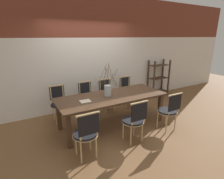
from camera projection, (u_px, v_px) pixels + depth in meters
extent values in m
plane|color=brown|center=(112.00, 124.00, 4.28)|extent=(16.00, 16.00, 0.00)
cube|color=white|center=(89.00, 74.00, 5.14)|extent=(12.00, 0.06, 2.04)
cube|color=brown|center=(87.00, 15.00, 4.67)|extent=(12.00, 0.06, 1.16)
cube|color=#4C3321|center=(112.00, 96.00, 4.07)|extent=(2.54, 1.02, 0.04)
cube|color=#4C3321|center=(69.00, 131.00, 3.30)|extent=(0.09, 0.09, 0.71)
cube|color=#4C3321|center=(160.00, 108.00, 4.39)|extent=(0.09, 0.09, 0.71)
cube|color=#4C3321|center=(59.00, 115.00, 3.97)|extent=(0.09, 0.09, 0.71)
cube|color=#4C3321|center=(140.00, 98.00, 5.06)|extent=(0.09, 0.09, 0.71)
cylinder|color=black|center=(85.00, 134.00, 3.03)|extent=(0.42, 0.42, 0.04)
cylinder|color=tan|center=(85.00, 135.00, 3.03)|extent=(0.45, 0.45, 0.01)
cylinder|color=tan|center=(76.00, 144.00, 3.15)|extent=(0.03, 0.03, 0.44)
cylinder|color=tan|center=(90.00, 139.00, 3.28)|extent=(0.03, 0.03, 0.44)
cylinder|color=tan|center=(81.00, 152.00, 2.92)|extent=(0.03, 0.03, 0.44)
cylinder|color=tan|center=(96.00, 147.00, 3.05)|extent=(0.03, 0.03, 0.44)
cylinder|color=tan|center=(80.00, 128.00, 2.74)|extent=(0.03, 0.03, 0.44)
cylinder|color=tan|center=(97.00, 124.00, 2.88)|extent=(0.03, 0.03, 0.44)
cube|color=black|center=(89.00, 125.00, 2.80)|extent=(0.36, 0.02, 0.35)
cube|color=tan|center=(88.00, 114.00, 2.75)|extent=(0.40, 0.03, 0.03)
cylinder|color=black|center=(133.00, 120.00, 3.50)|extent=(0.42, 0.42, 0.04)
cylinder|color=tan|center=(133.00, 121.00, 3.51)|extent=(0.45, 0.45, 0.01)
cylinder|color=tan|center=(123.00, 130.00, 3.62)|extent=(0.03, 0.03, 0.44)
cylinder|color=tan|center=(134.00, 126.00, 3.75)|extent=(0.03, 0.03, 0.44)
cylinder|color=tan|center=(131.00, 136.00, 3.39)|extent=(0.03, 0.03, 0.44)
cylinder|color=tan|center=(142.00, 132.00, 3.52)|extent=(0.03, 0.03, 0.44)
cylinder|color=tan|center=(133.00, 115.00, 3.21)|extent=(0.03, 0.03, 0.44)
cylinder|color=tan|center=(145.00, 111.00, 3.35)|extent=(0.03, 0.03, 0.44)
cube|color=black|center=(139.00, 112.00, 3.27)|extent=(0.36, 0.02, 0.35)
cube|color=tan|center=(140.00, 103.00, 3.22)|extent=(0.40, 0.03, 0.03)
cylinder|color=black|center=(167.00, 111.00, 3.95)|extent=(0.42, 0.42, 0.04)
cylinder|color=tan|center=(167.00, 112.00, 3.96)|extent=(0.45, 0.45, 0.01)
cylinder|color=tan|center=(158.00, 119.00, 4.07)|extent=(0.03, 0.03, 0.44)
cylinder|color=tan|center=(166.00, 117.00, 4.20)|extent=(0.03, 0.03, 0.44)
cylinder|color=tan|center=(166.00, 124.00, 3.84)|extent=(0.03, 0.03, 0.44)
cylinder|color=tan|center=(175.00, 121.00, 3.97)|extent=(0.03, 0.03, 0.44)
cylinder|color=tan|center=(170.00, 105.00, 3.67)|extent=(0.03, 0.03, 0.44)
cylinder|color=tan|center=(179.00, 102.00, 3.80)|extent=(0.03, 0.03, 0.44)
cube|color=black|center=(175.00, 103.00, 3.72)|extent=(0.36, 0.02, 0.35)
cube|color=tan|center=(176.00, 95.00, 3.68)|extent=(0.40, 0.03, 0.03)
cylinder|color=black|center=(60.00, 105.00, 4.32)|extent=(0.42, 0.42, 0.04)
cylinder|color=tan|center=(60.00, 105.00, 4.33)|extent=(0.45, 0.45, 0.01)
cylinder|color=tan|center=(67.00, 114.00, 4.34)|extent=(0.03, 0.03, 0.44)
cylinder|color=tan|center=(56.00, 117.00, 4.21)|extent=(0.03, 0.03, 0.44)
cylinder|color=tan|center=(64.00, 110.00, 4.57)|extent=(0.03, 0.03, 0.44)
cylinder|color=tan|center=(54.00, 112.00, 4.44)|extent=(0.03, 0.03, 0.44)
cylinder|color=tan|center=(63.00, 93.00, 4.47)|extent=(0.03, 0.03, 0.44)
cylinder|color=tan|center=(51.00, 94.00, 4.33)|extent=(0.03, 0.03, 0.44)
cube|color=black|center=(57.00, 93.00, 4.40)|extent=(0.36, 0.02, 0.35)
cube|color=tan|center=(56.00, 86.00, 4.34)|extent=(0.40, 0.03, 0.03)
cylinder|color=black|center=(88.00, 99.00, 4.67)|extent=(0.42, 0.42, 0.04)
cylinder|color=tan|center=(88.00, 100.00, 4.68)|extent=(0.45, 0.45, 0.01)
cylinder|color=tan|center=(95.00, 108.00, 4.69)|extent=(0.03, 0.03, 0.44)
cylinder|color=tan|center=(85.00, 110.00, 4.56)|extent=(0.03, 0.03, 0.44)
cylinder|color=tan|center=(91.00, 105.00, 4.92)|extent=(0.03, 0.03, 0.44)
cylinder|color=tan|center=(82.00, 107.00, 4.79)|extent=(0.03, 0.03, 0.44)
cylinder|color=tan|center=(90.00, 88.00, 4.82)|extent=(0.03, 0.03, 0.44)
cylinder|color=tan|center=(80.00, 90.00, 4.68)|extent=(0.03, 0.03, 0.44)
cube|color=black|center=(85.00, 88.00, 4.75)|extent=(0.36, 0.02, 0.35)
cube|color=tan|center=(85.00, 82.00, 4.69)|extent=(0.40, 0.03, 0.03)
cylinder|color=black|center=(108.00, 96.00, 4.96)|extent=(0.42, 0.42, 0.04)
cylinder|color=tan|center=(108.00, 97.00, 4.96)|extent=(0.45, 0.45, 0.01)
cylinder|color=tan|center=(114.00, 104.00, 4.97)|extent=(0.03, 0.03, 0.44)
cylinder|color=tan|center=(106.00, 106.00, 4.84)|extent=(0.03, 0.03, 0.44)
cylinder|color=tan|center=(110.00, 101.00, 5.20)|extent=(0.03, 0.03, 0.44)
cylinder|color=tan|center=(101.00, 103.00, 5.07)|extent=(0.03, 0.03, 0.44)
cylinder|color=tan|center=(109.00, 86.00, 5.11)|extent=(0.03, 0.03, 0.44)
cylinder|color=tan|center=(100.00, 87.00, 4.97)|extent=(0.03, 0.03, 0.44)
cube|color=black|center=(105.00, 85.00, 5.03)|extent=(0.36, 0.02, 0.35)
cube|color=tan|center=(105.00, 79.00, 4.98)|extent=(0.40, 0.03, 0.03)
cylinder|color=black|center=(128.00, 92.00, 5.28)|extent=(0.42, 0.42, 0.04)
cylinder|color=tan|center=(128.00, 93.00, 5.29)|extent=(0.45, 0.45, 0.01)
cylinder|color=tan|center=(134.00, 100.00, 5.30)|extent=(0.03, 0.03, 0.44)
cylinder|color=tan|center=(127.00, 102.00, 5.17)|extent=(0.03, 0.03, 0.44)
cylinder|color=tan|center=(129.00, 97.00, 5.53)|extent=(0.03, 0.03, 0.44)
cylinder|color=tan|center=(122.00, 99.00, 5.40)|extent=(0.03, 0.03, 0.44)
cylinder|color=tan|center=(129.00, 83.00, 5.43)|extent=(0.03, 0.03, 0.44)
cylinder|color=tan|center=(121.00, 84.00, 5.29)|extent=(0.03, 0.03, 0.44)
cube|color=black|center=(125.00, 82.00, 5.36)|extent=(0.36, 0.02, 0.35)
cube|color=tan|center=(125.00, 77.00, 5.30)|extent=(0.40, 0.03, 0.03)
cylinder|color=#B2BCC1|center=(108.00, 91.00, 4.03)|extent=(0.17, 0.17, 0.25)
cylinder|color=brown|center=(115.00, 76.00, 3.99)|extent=(0.07, 0.34, 0.41)
cylinder|color=brown|center=(108.00, 78.00, 3.89)|extent=(0.11, 0.03, 0.38)
cylinder|color=brown|center=(112.00, 79.00, 4.00)|extent=(0.01, 0.22, 0.31)
cylinder|color=brown|center=(112.00, 75.00, 3.84)|extent=(0.27, 0.11, 0.52)
cylinder|color=brown|center=(107.00, 75.00, 3.97)|extent=(0.09, 0.04, 0.46)
cylinder|color=brown|center=(111.00, 76.00, 3.79)|extent=(0.33, 0.02, 0.49)
cylinder|color=brown|center=(102.00, 74.00, 4.04)|extent=(0.34, 0.12, 0.49)
cylinder|color=brown|center=(105.00, 76.00, 3.95)|extent=(0.10, 0.10, 0.43)
cylinder|color=brown|center=(106.00, 74.00, 4.01)|extent=(0.22, 0.02, 0.51)
cube|color=beige|center=(85.00, 101.00, 3.68)|extent=(0.24, 0.20, 0.02)
cube|color=#422D1E|center=(154.00, 80.00, 5.94)|extent=(0.04, 0.04, 1.28)
cube|color=#422D1E|center=(169.00, 78.00, 6.28)|extent=(0.04, 0.04, 1.28)
cube|color=#422D1E|center=(148.00, 78.00, 6.21)|extent=(0.04, 0.04, 1.28)
cube|color=#422D1E|center=(162.00, 76.00, 6.54)|extent=(0.04, 0.04, 1.28)
cube|color=#422D1E|center=(157.00, 91.00, 6.38)|extent=(0.70, 0.31, 0.02)
cube|color=#422D1E|center=(158.00, 78.00, 6.24)|extent=(0.70, 0.31, 0.02)
cube|color=#422D1E|center=(159.00, 65.00, 6.11)|extent=(0.70, 0.31, 0.02)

